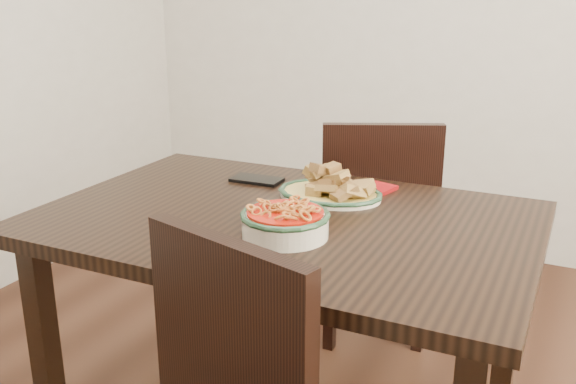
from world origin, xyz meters
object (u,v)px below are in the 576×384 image
at_px(dining_table, 285,245).
at_px(noodle_bowl, 285,220).
at_px(smartphone, 257,180).
at_px(chair_far, 376,220).
at_px(fish_plate, 330,183).

height_order(dining_table, noodle_bowl, noodle_bowl).
bearing_deg(noodle_bowl, smartphone, 126.50).
bearing_deg(noodle_bowl, dining_table, 116.05).
height_order(dining_table, chair_far, chair_far).
distance_m(chair_far, smartphone, 0.60).
bearing_deg(smartphone, dining_table, -50.77).
height_order(noodle_bowl, smartphone, noodle_bowl).
relative_size(noodle_bowl, smartphone, 1.41).
bearing_deg(fish_plate, noodle_bowl, -87.42).
relative_size(fish_plate, noodle_bowl, 1.36).
xyz_separation_m(chair_far, fish_plate, (0.02, -0.53, 0.30)).
xyz_separation_m(fish_plate, noodle_bowl, (0.02, -0.33, -0.00)).
relative_size(dining_table, chair_far, 1.48).
distance_m(fish_plate, smartphone, 0.28).
bearing_deg(fish_plate, chair_far, 92.24).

